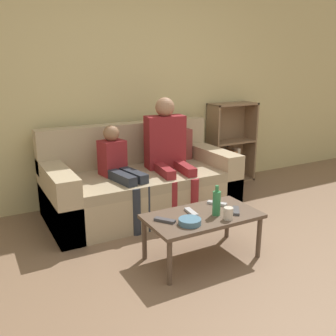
# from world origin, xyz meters

# --- Properties ---
(ground_plane) EXTENTS (22.00, 22.00, 0.00)m
(ground_plane) POSITION_xyz_m (0.00, 0.00, 0.00)
(ground_plane) COLOR #84664C
(wall_back) EXTENTS (12.00, 0.06, 2.60)m
(wall_back) POSITION_xyz_m (0.00, 2.33, 1.30)
(wall_back) COLOR beige
(wall_back) RESTS_ON ground_plane
(couch) EXTENTS (1.98, 0.97, 0.92)m
(couch) POSITION_xyz_m (-0.14, 1.77, 0.30)
(couch) COLOR tan
(couch) RESTS_ON ground_plane
(bookshelf) EXTENTS (0.65, 0.28, 1.06)m
(bookshelf) POSITION_xyz_m (1.34, 2.18, 0.41)
(bookshelf) COLOR #8E7051
(bookshelf) RESTS_ON ground_plane
(coffee_table) EXTENTS (0.93, 0.51, 0.39)m
(coffee_table) POSITION_xyz_m (-0.13, 0.59, 0.35)
(coffee_table) COLOR brown
(coffee_table) RESTS_ON ground_plane
(person_adult) EXTENTS (0.44, 0.69, 1.22)m
(person_adult) POSITION_xyz_m (0.15, 1.68, 0.71)
(person_adult) COLOR maroon
(person_adult) RESTS_ON ground_plane
(person_child) EXTENTS (0.34, 0.69, 0.97)m
(person_child) POSITION_xyz_m (-0.42, 1.62, 0.56)
(person_child) COLOR #282D38
(person_child) RESTS_ON ground_plane
(cup_near) EXTENTS (0.07, 0.07, 0.10)m
(cup_near) POSITION_xyz_m (-0.00, 0.42, 0.44)
(cup_near) COLOR silver
(cup_near) RESTS_ON coffee_table
(tv_remote_0) EXTENTS (0.14, 0.17, 0.02)m
(tv_remote_0) POSITION_xyz_m (0.15, 0.50, 0.40)
(tv_remote_0) COLOR #47474C
(tv_remote_0) RESTS_ON coffee_table
(tv_remote_1) EXTENTS (0.06, 0.17, 0.02)m
(tv_remote_1) POSITION_xyz_m (-0.19, 0.66, 0.40)
(tv_remote_1) COLOR #B7B7BC
(tv_remote_1) RESTS_ON coffee_table
(tv_remote_2) EXTENTS (0.14, 0.17, 0.02)m
(tv_remote_2) POSITION_xyz_m (-0.46, 0.61, 0.40)
(tv_remote_2) COLOR #47474C
(tv_remote_2) RESTS_ON coffee_table
(tv_remote_3) EXTENTS (0.14, 0.17, 0.02)m
(tv_remote_3) POSITION_xyz_m (0.11, 0.71, 0.40)
(tv_remote_3) COLOR #B7B7BC
(tv_remote_3) RESTS_ON coffee_table
(snack_bowl) EXTENTS (0.17, 0.17, 0.05)m
(snack_bowl) POSITION_xyz_m (-0.32, 0.48, 0.41)
(snack_bowl) COLOR teal
(snack_bowl) RESTS_ON coffee_table
(bottle) EXTENTS (0.06, 0.06, 0.25)m
(bottle) POSITION_xyz_m (-0.03, 0.53, 0.49)
(bottle) COLOR #33844C
(bottle) RESTS_ON coffee_table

